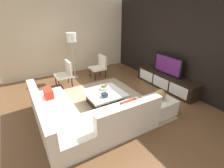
{
  "coord_description": "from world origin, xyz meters",
  "views": [
    {
      "loc": [
        3.63,
        -1.87,
        2.57
      ],
      "look_at": [
        -0.16,
        0.37,
        0.55
      ],
      "focal_mm": 27.32,
      "sensor_mm": 36.0,
      "label": 1
    }
  ],
  "objects_px": {
    "sectional_couch": "(81,117)",
    "coffee_table": "(105,98)",
    "accent_chair_near": "(65,72)",
    "television": "(168,65)",
    "fruit_bowl": "(105,87)",
    "floor_lamp": "(71,40)",
    "book_stack": "(105,95)",
    "decorative_ball": "(160,94)",
    "accent_chair_far": "(100,65)",
    "ottoman": "(159,106)",
    "media_console": "(165,81)"
  },
  "relations": [
    {
      "from": "sectional_couch",
      "to": "coffee_table",
      "type": "height_order",
      "value": "sectional_couch"
    },
    {
      "from": "accent_chair_near",
      "to": "coffee_table",
      "type": "bearing_deg",
      "value": 7.05
    },
    {
      "from": "television",
      "to": "coffee_table",
      "type": "distance_m",
      "value": 2.38
    },
    {
      "from": "fruit_bowl",
      "to": "floor_lamp",
      "type": "bearing_deg",
      "value": -176.19
    },
    {
      "from": "book_stack",
      "to": "accent_chair_near",
      "type": "bearing_deg",
      "value": -168.0
    },
    {
      "from": "decorative_ball",
      "to": "accent_chair_far",
      "type": "bearing_deg",
      "value": -176.31
    },
    {
      "from": "television",
      "to": "coffee_table",
      "type": "bearing_deg",
      "value": -92.49
    },
    {
      "from": "television",
      "to": "ottoman",
      "type": "height_order",
      "value": "television"
    },
    {
      "from": "floor_lamp",
      "to": "decorative_ball",
      "type": "height_order",
      "value": "floor_lamp"
    },
    {
      "from": "ottoman",
      "to": "fruit_bowl",
      "type": "relative_size",
      "value": 2.5
    },
    {
      "from": "coffee_table",
      "to": "fruit_bowl",
      "type": "xyz_separation_m",
      "value": [
        -0.18,
        0.1,
        0.23
      ]
    },
    {
      "from": "sectional_couch",
      "to": "decorative_ball",
      "type": "xyz_separation_m",
      "value": [
        0.45,
        1.98,
        0.26
      ]
    },
    {
      "from": "accent_chair_far",
      "to": "coffee_table",
      "type": "bearing_deg",
      "value": -31.47
    },
    {
      "from": "ottoman",
      "to": "accent_chair_far",
      "type": "relative_size",
      "value": 0.8
    },
    {
      "from": "sectional_couch",
      "to": "accent_chair_near",
      "type": "distance_m",
      "value": 2.49
    },
    {
      "from": "accent_chair_near",
      "to": "book_stack",
      "type": "relative_size",
      "value": 4.93
    },
    {
      "from": "accent_chair_near",
      "to": "accent_chair_far",
      "type": "relative_size",
      "value": 1.0
    },
    {
      "from": "coffee_table",
      "to": "decorative_ball",
      "type": "xyz_separation_m",
      "value": [
        1.08,
        1.02,
        0.33
      ]
    },
    {
      "from": "coffee_table",
      "to": "floor_lamp",
      "type": "xyz_separation_m",
      "value": [
        -2.37,
        -0.05,
        1.26
      ]
    },
    {
      "from": "floor_lamp",
      "to": "television",
      "type": "bearing_deg",
      "value": 43.47
    },
    {
      "from": "accent_chair_far",
      "to": "book_stack",
      "type": "bearing_deg",
      "value": -31.98
    },
    {
      "from": "accent_chair_near",
      "to": "fruit_bowl",
      "type": "height_order",
      "value": "accent_chair_near"
    },
    {
      "from": "coffee_table",
      "to": "fruit_bowl",
      "type": "relative_size",
      "value": 3.62
    },
    {
      "from": "ottoman",
      "to": "accent_chair_far",
      "type": "bearing_deg",
      "value": -176.31
    },
    {
      "from": "ottoman",
      "to": "book_stack",
      "type": "bearing_deg",
      "value": -127.24
    },
    {
      "from": "sectional_couch",
      "to": "accent_chair_far",
      "type": "bearing_deg",
      "value": 145.06
    },
    {
      "from": "coffee_table",
      "to": "accent_chair_far",
      "type": "xyz_separation_m",
      "value": [
        -1.93,
        0.83,
        0.29
      ]
    },
    {
      "from": "fruit_bowl",
      "to": "book_stack",
      "type": "bearing_deg",
      "value": -28.2
    },
    {
      "from": "media_console",
      "to": "floor_lamp",
      "type": "bearing_deg",
      "value": -136.54
    },
    {
      "from": "accent_chair_near",
      "to": "decorative_ball",
      "type": "height_order",
      "value": "accent_chair_near"
    },
    {
      "from": "accent_chair_near",
      "to": "fruit_bowl",
      "type": "xyz_separation_m",
      "value": [
        1.63,
        0.65,
        -0.06
      ]
    },
    {
      "from": "ottoman",
      "to": "sectional_couch",
      "type": "bearing_deg",
      "value": -102.89
    },
    {
      "from": "accent_chair_near",
      "to": "sectional_couch",
      "type": "bearing_deg",
      "value": -19.33
    },
    {
      "from": "sectional_couch",
      "to": "fruit_bowl",
      "type": "relative_size",
      "value": 8.82
    },
    {
      "from": "media_console",
      "to": "coffee_table",
      "type": "distance_m",
      "value": 2.3
    },
    {
      "from": "media_console",
      "to": "sectional_couch",
      "type": "distance_m",
      "value": 3.3
    },
    {
      "from": "floor_lamp",
      "to": "decorative_ball",
      "type": "bearing_deg",
      "value": 17.16
    },
    {
      "from": "ottoman",
      "to": "accent_chair_near",
      "type": "bearing_deg",
      "value": -151.57
    },
    {
      "from": "coffee_table",
      "to": "floor_lamp",
      "type": "bearing_deg",
      "value": -178.85
    },
    {
      "from": "television",
      "to": "accent_chair_far",
      "type": "bearing_deg",
      "value": -144.0
    },
    {
      "from": "television",
      "to": "ottoman",
      "type": "bearing_deg",
      "value": -52.44
    },
    {
      "from": "television",
      "to": "decorative_ball",
      "type": "xyz_separation_m",
      "value": [
        0.98,
        -1.28,
        -0.28
      ]
    },
    {
      "from": "media_console",
      "to": "floor_lamp",
      "type": "relative_size",
      "value": 1.37
    },
    {
      "from": "fruit_bowl",
      "to": "accent_chair_far",
      "type": "xyz_separation_m",
      "value": [
        -1.74,
        0.73,
        0.06
      ]
    },
    {
      "from": "television",
      "to": "fruit_bowl",
      "type": "xyz_separation_m",
      "value": [
        -0.28,
        -2.2,
        -0.38
      ]
    },
    {
      "from": "media_console",
      "to": "coffee_table",
      "type": "bearing_deg",
      "value": -92.49
    },
    {
      "from": "media_console",
      "to": "accent_chair_near",
      "type": "distance_m",
      "value": 3.44
    },
    {
      "from": "decorative_ball",
      "to": "fruit_bowl",
      "type": "bearing_deg",
      "value": -143.92
    },
    {
      "from": "ottoman",
      "to": "fruit_bowl",
      "type": "xyz_separation_m",
      "value": [
        -1.26,
        -0.92,
        0.23
      ]
    },
    {
      "from": "coffee_table",
      "to": "ottoman",
      "type": "bearing_deg",
      "value": 43.27
    }
  ]
}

